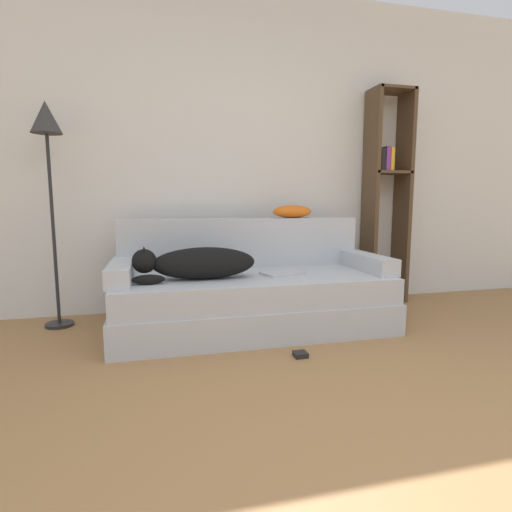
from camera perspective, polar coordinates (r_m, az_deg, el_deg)
name	(u,v)px	position (r m, az deg, el deg)	size (l,w,h in m)	color
wall_back	(246,153)	(3.59, -1.51, 14.51)	(6.98, 0.06, 2.70)	silver
couch	(253,302)	(2.95, -0.45, -6.59)	(1.97, 0.88, 0.40)	#B2B7BC
couch_backrest	(242,243)	(3.23, -1.99, 1.90)	(1.93, 0.15, 0.39)	#B2B7BC
couch_arm_left	(121,272)	(2.82, -18.71, -2.13)	(0.15, 0.69, 0.12)	#B2B7BC
couch_arm_right	(366,262)	(3.22, 15.50, -0.82)	(0.15, 0.69, 0.12)	#B2B7BC
dog	(197,263)	(2.74, -8.44, -1.02)	(0.83, 0.25, 0.23)	black
laptop	(282,273)	(2.92, 3.71, -2.48)	(0.33, 0.27, 0.02)	#B7B7BC
throw_pillow	(292,212)	(3.34, 5.19, 6.34)	(0.33, 0.19, 0.10)	orange
bookshelf	(387,188)	(3.89, 18.14, 9.22)	(0.37, 0.26, 1.92)	#4C3823
floor_lamp	(47,143)	(3.29, -27.65, 14.07)	(0.21, 0.21, 1.63)	#232326
power_adapter	(300,354)	(2.49, 6.36, -13.79)	(0.08, 0.08, 0.03)	black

